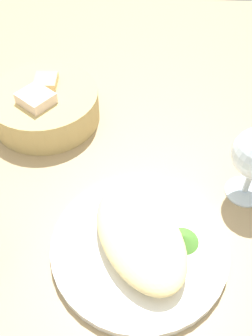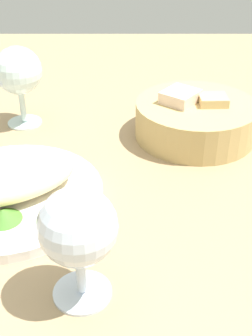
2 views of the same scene
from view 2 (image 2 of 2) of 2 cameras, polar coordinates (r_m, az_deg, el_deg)
The scene contains 7 objects.
ground_plane at distance 65.19cm, azimuth -9.37°, elevation -1.65°, with size 140.00×140.00×2.00cm, color tan.
plate at distance 60.49cm, azimuth -14.29°, elevation -3.34°, with size 24.05×24.05×1.40cm, color white.
omelette at distance 58.99cm, azimuth -14.64°, elevation -1.20°, with size 17.56×10.30×4.02cm, color #F3D891.
lettuce_garnish at distance 55.06cm, azimuth -15.08°, elevation -5.67°, with size 4.39×4.39×1.36cm, color #447A2B.
bread_basket at distance 73.38cm, azimuth 8.77°, elevation 6.14°, with size 19.10×19.10×7.56cm.
wine_glass_near at distance 41.75cm, azimuth -5.99°, elevation -7.81°, with size 7.48×7.48×12.37cm.
wine_glass_far at distance 76.26cm, azimuth -13.27°, elevation 11.53°, with size 7.73×7.73×13.25cm.
Camera 2 is at (10.71, -53.29, 34.98)cm, focal length 48.52 mm.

